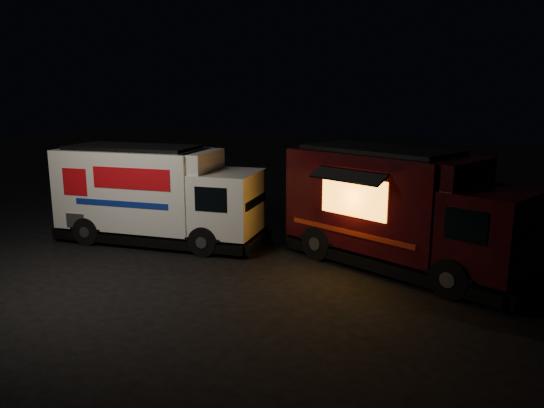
{
  "coord_description": "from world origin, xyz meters",
  "views": [
    {
      "loc": [
        9.34,
        -12.11,
        4.88
      ],
      "look_at": [
        1.96,
        2.0,
        1.42
      ],
      "focal_mm": 35.0,
      "sensor_mm": 36.0,
      "label": 1
    }
  ],
  "objects": [
    {
      "name": "red_truck",
      "position": [
        6.05,
        2.08,
        1.64
      ],
      "size": [
        7.52,
        4.67,
        3.29
      ],
      "primitive_type": null,
      "rotation": [
        0.0,
        0.0,
        -0.32
      ],
      "color": "#370A0F",
      "rests_on": "ground"
    },
    {
      "name": "ground",
      "position": [
        0.0,
        0.0,
        0.0
      ],
      "size": [
        80.0,
        80.0,
        0.0
      ],
      "primitive_type": "plane",
      "color": "black",
      "rests_on": "ground"
    },
    {
      "name": "white_truck",
      "position": [
        -1.59,
        1.02,
        1.55
      ],
      "size": [
        7.17,
        3.57,
        3.11
      ],
      "primitive_type": null,
      "rotation": [
        0.0,
        0.0,
        0.19
      ],
      "color": "white",
      "rests_on": "ground"
    }
  ]
}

